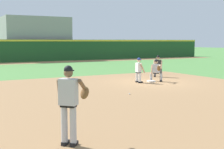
# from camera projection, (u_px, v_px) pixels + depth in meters

# --- Properties ---
(ground_plane) EXTENTS (160.00, 160.00, 0.00)m
(ground_plane) POSITION_uv_depth(u_px,v_px,m) (151.00, 82.00, 18.40)
(ground_plane) COLOR #518942
(infield_dirt_patch) EXTENTS (18.00, 18.00, 0.01)m
(infield_dirt_patch) POSITION_uv_depth(u_px,v_px,m) (128.00, 100.00, 12.79)
(infield_dirt_patch) COLOR #9E754C
(infield_dirt_patch) RESTS_ON ground
(warning_track_strip) EXTENTS (48.00, 3.20, 0.01)m
(warning_track_strip) POSITION_uv_depth(u_px,v_px,m) (49.00, 62.00, 35.84)
(warning_track_strip) COLOR #9E754C
(warning_track_strip) RESTS_ON ground
(first_base_bag) EXTENTS (0.38, 0.38, 0.09)m
(first_base_bag) POSITION_uv_depth(u_px,v_px,m) (151.00, 81.00, 18.39)
(first_base_bag) COLOR white
(first_base_bag) RESTS_ON ground
(baseball) EXTENTS (0.07, 0.07, 0.07)m
(baseball) POSITION_uv_depth(u_px,v_px,m) (130.00, 94.00, 14.06)
(baseball) COLOR white
(baseball) RESTS_ON ground
(pitcher) EXTENTS (0.85, 0.55, 1.86)m
(pitcher) POSITION_uv_depth(u_px,v_px,m) (70.00, 100.00, 7.11)
(pitcher) COLOR black
(pitcher) RESTS_ON ground
(first_baseman) EXTENTS (0.74, 1.08, 1.34)m
(first_baseman) POSITION_uv_depth(u_px,v_px,m) (156.00, 69.00, 18.55)
(first_baseman) COLOR black
(first_baseman) RESTS_ON ground
(baserunner) EXTENTS (0.51, 0.64, 1.46)m
(baserunner) POSITION_uv_depth(u_px,v_px,m) (139.00, 69.00, 18.05)
(baserunner) COLOR black
(baserunner) RESTS_ON ground
(umpire) EXTENTS (0.67, 0.67, 1.46)m
(umpire) POSITION_uv_depth(u_px,v_px,m) (158.00, 65.00, 20.95)
(umpire) COLOR black
(umpire) RESTS_ON ground
(outfield_wall) EXTENTS (48.00, 0.54, 2.60)m
(outfield_wall) POSITION_uv_depth(u_px,v_px,m) (43.00, 50.00, 37.44)
(outfield_wall) COLOR #1E4C23
(outfield_wall) RESTS_ON ground
(stadium_seating_block) EXTENTS (8.13, 5.05, 5.45)m
(stadium_seating_block) POSITION_uv_depth(u_px,v_px,m) (36.00, 38.00, 40.20)
(stadium_seating_block) COLOR gray
(stadium_seating_block) RESTS_ON ground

